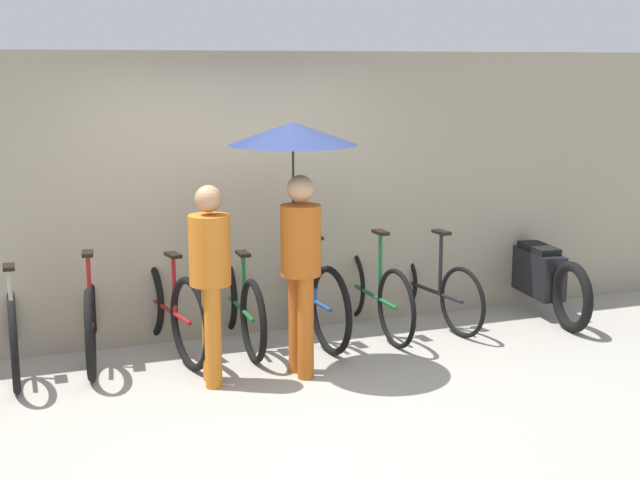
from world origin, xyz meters
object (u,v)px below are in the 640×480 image
Objects in this scene: pedestrian_leading at (210,270)px; pedestrian_center at (296,176)px; parked_bicycle_5 at (371,292)px; motorcycle at (538,275)px; parked_bicycle_6 at (428,287)px; parked_bicycle_1 at (92,315)px; parked_bicycle_2 at (167,308)px; parked_bicycle_0 at (13,325)px; parked_bicycle_3 at (239,304)px; parked_bicycle_4 at (306,295)px.

pedestrian_center is at bearing 10.36° from pedestrian_leading.
parked_bicycle_5 is 0.87× the size of motorcycle.
pedestrian_center reaches higher than parked_bicycle_6.
parked_bicycle_5 is at bearing 96.25° from motorcycle.
parked_bicycle_1 is at bearing 138.03° from pedestrian_leading.
parked_bicycle_1 reaches higher than parked_bicycle_2.
pedestrian_center reaches higher than pedestrian_leading.
parked_bicycle_0 is at bearing 153.67° from pedestrian_center.
parked_bicycle_1 reaches higher than parked_bicycle_0.
parked_bicycle_2 is at bearing 108.71° from pedestrian_leading.
motorcycle is (4.36, -0.12, 0.00)m from parked_bicycle_1.
parked_bicycle_0 is 1.07× the size of parked_bicycle_3.
parked_bicycle_1 is 0.88× the size of motorcycle.
parked_bicycle_4 is at bearing 95.88° from motorcycle.
parked_bicycle_2 is at bearing 84.08° from parked_bicycle_4.
parked_bicycle_6 is 1.08× the size of pedestrian_leading.
pedestrian_leading is at bearing 153.64° from parked_bicycle_3.
parked_bicycle_6 is (3.80, 0.02, -0.02)m from parked_bicycle_0.
parked_bicycle_1 is 1.04× the size of parked_bicycle_6.
parked_bicycle_5 is 1.82m from motorcycle.
pedestrian_leading is at bearing 178.20° from pedestrian_center.
parked_bicycle_5 is at bearing 88.47° from parked_bicycle_6.
pedestrian_leading is at bearing 103.16° from parked_bicycle_6.
parked_bicycle_3 is at bearing 95.60° from motorcycle.
parked_bicycle_5 is (3.16, -0.06, 0.00)m from parked_bicycle_0.
pedestrian_center reaches higher than parked_bicycle_1.
pedestrian_leading is (-1.72, -0.84, 0.54)m from parked_bicycle_5.
pedestrian_center is at bearing -162.15° from parked_bicycle_3.
parked_bicycle_6 reaches higher than parked_bicycle_4.
parked_bicycle_3 is 1.07× the size of pedestrian_leading.
parked_bicycle_6 is (0.63, 0.07, -0.02)m from parked_bicycle_5.
parked_bicycle_4 is 1.27m from parked_bicycle_6.
pedestrian_leading reaches higher than parked_bicycle_3.
parked_bicycle_0 is 1.90m from parked_bicycle_3.
pedestrian_leading is (1.44, -0.89, 0.54)m from parked_bicycle_0.
parked_bicycle_6 is at bearing -88.77° from parked_bicycle_0.
pedestrian_leading reaches higher than parked_bicycle_4.
parked_bicycle_2 is 1.72m from pedestrian_center.
parked_bicycle_3 is at bearing 86.98° from parked_bicycle_5.
parked_bicycle_3 is at bearing -89.51° from parked_bicycle_0.
parked_bicycle_3 reaches higher than motorcycle.
parked_bicycle_0 is at bearing 155.81° from pedestrian_leading.
parked_bicycle_4 reaches higher than parked_bicycle_5.
pedestrian_center is (0.88, -0.86, 1.20)m from parked_bicycle_2.
parked_bicycle_4 is at bearing 45.65° from pedestrian_leading.
motorcycle is (3.09, -0.04, 0.01)m from parked_bicycle_3.
pedestrian_leading reaches higher than parked_bicycle_1.
motorcycle is at bearing 20.77° from pedestrian_leading.
parked_bicycle_2 is at bearing -89.09° from parked_bicycle_0.
parked_bicycle_3 is 0.63m from parked_bicycle_4.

